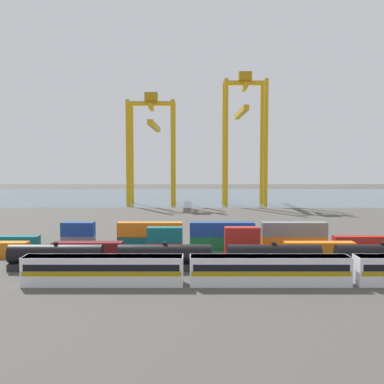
# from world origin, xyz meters

# --- Properties ---
(ground_plane) EXTENTS (420.00, 420.00, 0.00)m
(ground_plane) POSITION_xyz_m (0.00, 40.00, 0.00)
(ground_plane) COLOR #4C4944
(harbour_water) EXTENTS (400.00, 110.00, 0.01)m
(harbour_water) POSITION_xyz_m (0.00, 135.56, 0.00)
(harbour_water) COLOR #475B6B
(harbour_water) RESTS_ON ground_plane
(passenger_train) EXTENTS (65.86, 3.14, 3.90)m
(passenger_train) POSITION_xyz_m (9.04, -19.24, 2.14)
(passenger_train) COLOR silver
(passenger_train) RESTS_ON ground_plane
(freight_tank_row) EXTENTS (80.57, 2.83, 4.29)m
(freight_tank_row) POSITION_xyz_m (11.12, -11.07, 2.01)
(freight_tank_row) COLOR #232326
(freight_tank_row) RESTS_ON ground_plane
(shipping_container_0) EXTENTS (6.04, 2.44, 2.60)m
(shipping_container_0) POSITION_xyz_m (-32.87, -1.63, 1.30)
(shipping_container_0) COLOR orange
(shipping_container_0) RESTS_ON ground_plane
(shipping_container_1) EXTENTS (12.10, 2.44, 2.60)m
(shipping_container_1) POSITION_xyz_m (-19.46, -1.63, 1.30)
(shipping_container_1) COLOR maroon
(shipping_container_1) RESTS_ON ground_plane
(shipping_container_2) EXTENTS (6.04, 2.44, 2.60)m
(shipping_container_2) POSITION_xyz_m (-6.06, -1.63, 1.30)
(shipping_container_2) COLOR #AD211C
(shipping_container_2) RESTS_ON ground_plane
(shipping_container_3) EXTENTS (6.04, 2.44, 2.60)m
(shipping_container_3) POSITION_xyz_m (-6.06, -1.63, 3.90)
(shipping_container_3) COLOR #146066
(shipping_container_3) RESTS_ON shipping_container_2
(shipping_container_4) EXTENTS (6.04, 2.44, 2.60)m
(shipping_container_4) POSITION_xyz_m (7.35, -1.63, 1.30)
(shipping_container_4) COLOR #AD211C
(shipping_container_4) RESTS_ON ground_plane
(shipping_container_5) EXTENTS (6.04, 2.44, 2.60)m
(shipping_container_5) POSITION_xyz_m (7.35, -1.63, 3.90)
(shipping_container_5) COLOR #AD211C
(shipping_container_5) RESTS_ON shipping_container_4
(shipping_container_6) EXTENTS (12.10, 2.44, 2.60)m
(shipping_container_6) POSITION_xyz_m (20.75, -1.63, 1.30)
(shipping_container_6) COLOR orange
(shipping_container_6) RESTS_ON ground_plane
(shipping_container_7) EXTENTS (12.10, 2.44, 2.60)m
(shipping_container_7) POSITION_xyz_m (-36.19, 4.64, 1.30)
(shipping_container_7) COLOR #146066
(shipping_container_7) RESTS_ON ground_plane
(shipping_container_8) EXTENTS (6.04, 2.44, 2.60)m
(shipping_container_8) POSITION_xyz_m (-22.69, 4.64, 1.30)
(shipping_container_8) COLOR slate
(shipping_container_8) RESTS_ON ground_plane
(shipping_container_9) EXTENTS (6.04, 2.44, 2.60)m
(shipping_container_9) POSITION_xyz_m (-22.69, 4.64, 3.90)
(shipping_container_9) COLOR #1C4299
(shipping_container_9) RESTS_ON shipping_container_8
(shipping_container_10) EXTENTS (12.10, 2.44, 2.60)m
(shipping_container_10) POSITION_xyz_m (-9.20, 4.64, 1.30)
(shipping_container_10) COLOR #146066
(shipping_container_10) RESTS_ON ground_plane
(shipping_container_11) EXTENTS (12.10, 2.44, 2.60)m
(shipping_container_11) POSITION_xyz_m (-9.20, 4.64, 3.90)
(shipping_container_11) COLOR orange
(shipping_container_11) RESTS_ON shipping_container_10
(shipping_container_12) EXTENTS (12.10, 2.44, 2.60)m
(shipping_container_12) POSITION_xyz_m (4.30, 4.64, 1.30)
(shipping_container_12) COLOR #197538
(shipping_container_12) RESTS_ON ground_plane
(shipping_container_13) EXTENTS (12.10, 2.44, 2.60)m
(shipping_container_13) POSITION_xyz_m (4.30, 4.64, 3.90)
(shipping_container_13) COLOR #1C4299
(shipping_container_13) RESTS_ON shipping_container_12
(shipping_container_14) EXTENTS (12.10, 2.44, 2.60)m
(shipping_container_14) POSITION_xyz_m (17.79, 4.64, 1.30)
(shipping_container_14) COLOR orange
(shipping_container_14) RESTS_ON ground_plane
(shipping_container_15) EXTENTS (12.10, 2.44, 2.60)m
(shipping_container_15) POSITION_xyz_m (17.79, 4.64, 3.90)
(shipping_container_15) COLOR slate
(shipping_container_15) RESTS_ON shipping_container_14
(shipping_container_16) EXTENTS (12.10, 2.44, 2.60)m
(shipping_container_16) POSITION_xyz_m (31.29, 4.64, 1.30)
(shipping_container_16) COLOR #AD211C
(shipping_container_16) RESTS_ON ground_plane
(gantry_crane_west) EXTENTS (18.32, 41.85, 42.77)m
(gantry_crane_west) POSITION_xyz_m (-16.92, 97.52, 26.46)
(gantry_crane_west) COLOR gold
(gantry_crane_west) RESTS_ON ground_plane
(gantry_crane_central) EXTENTS (16.51, 37.39, 50.51)m
(gantry_crane_central) POSITION_xyz_m (18.86, 96.55, 30.43)
(gantry_crane_central) COLOR gold
(gantry_crane_central) RESTS_ON ground_plane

